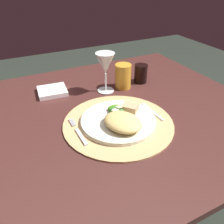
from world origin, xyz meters
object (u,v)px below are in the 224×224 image
object	(u,v)px
fork	(79,132)
spoon	(149,109)
wine_glass	(105,65)
dining_table	(104,134)
dinner_plate	(118,121)
napkin	(52,91)
dark_tumbler	(141,74)
amber_tumbler	(123,76)

from	to	relation	value
fork	spoon	world-z (taller)	spoon
fork	wine_glass	world-z (taller)	wine_glass
dining_table	dinner_plate	world-z (taller)	dinner_plate
dinner_plate	napkin	bearing A→B (deg)	114.65
napkin	dark_tumbler	bearing A→B (deg)	-10.42
napkin	dark_tumbler	xyz separation A→B (m)	(0.41, -0.07, 0.03)
wine_glass	napkin	bearing A→B (deg)	158.40
dark_tumbler	dining_table	bearing A→B (deg)	-147.95
spoon	wine_glass	bearing A→B (deg)	109.68
dining_table	amber_tumbler	bearing A→B (deg)	42.86
napkin	amber_tumbler	distance (m)	0.32
dining_table	dark_tumbler	distance (m)	0.35
wine_glass	dining_table	bearing A→B (deg)	-117.68
napkin	fork	bearing A→B (deg)	-88.90
napkin	dining_table	bearing A→B (deg)	-61.10
wine_glass	amber_tumbler	size ratio (longest dim) A/B	1.57
napkin	wine_glass	bearing A→B (deg)	-21.60
napkin	dark_tumbler	distance (m)	0.41
fork	napkin	world-z (taller)	napkin
dinner_plate	fork	world-z (taller)	dinner_plate
dinner_plate	napkin	xyz separation A→B (m)	(-0.15, 0.33, -0.00)
dining_table	napkin	xyz separation A→B (m)	(-0.13, 0.24, 0.11)
amber_tumbler	wine_glass	bearing A→B (deg)	178.65
dining_table	dark_tumbler	size ratio (longest dim) A/B	13.97
dinner_plate	spoon	size ratio (longest dim) A/B	1.98
dining_table	spoon	size ratio (longest dim) A/B	9.06
dinner_plate	dark_tumbler	xyz separation A→B (m)	(0.25, 0.26, 0.03)
dining_table	spoon	world-z (taller)	spoon
spoon	amber_tumbler	size ratio (longest dim) A/B	1.21
dining_table	dark_tumbler	bearing A→B (deg)	32.05
fork	dining_table	bearing A→B (deg)	33.30
spoon	napkin	world-z (taller)	napkin
wine_glass	dark_tumbler	world-z (taller)	wine_glass
dining_table	amber_tumbler	xyz separation A→B (m)	(0.17, 0.16, 0.16)
dinner_plate	amber_tumbler	bearing A→B (deg)	58.28
wine_glass	dark_tumbler	size ratio (longest dim) A/B	2.00
dining_table	dark_tumbler	world-z (taller)	dark_tumbler
fork	wine_glass	size ratio (longest dim) A/B	0.91
dinner_plate	wine_glass	world-z (taller)	wine_glass
dining_table	wine_glass	bearing A→B (deg)	62.32
fork	dinner_plate	bearing A→B (deg)	-1.29
spoon	wine_glass	world-z (taller)	wine_glass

